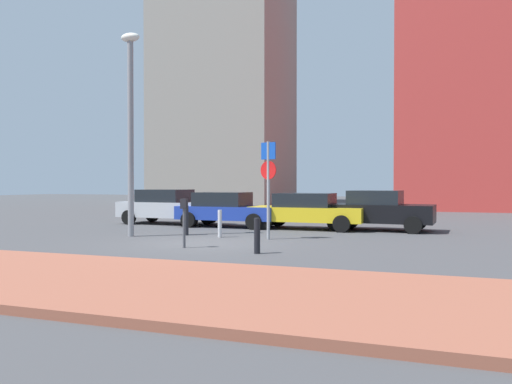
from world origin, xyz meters
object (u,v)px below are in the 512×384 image
object	(u,v)px
parked_car_black	(377,210)
parking_meter	(184,216)
parked_car_silver	(169,206)
traffic_bollard_mid	(257,236)
street_lamp	(131,117)
traffic_bollard_near	(220,224)
parking_sign_post	(268,178)
traffic_bollard_far	(186,220)
parked_car_blue	(227,209)
parked_car_yellow	(307,210)

from	to	relation	value
parked_car_black	parking_meter	distance (m)	8.57
parked_car_silver	traffic_bollard_mid	distance (m)	10.42
street_lamp	traffic_bollard_near	xyz separation A→B (m)	(3.00, 0.74, -3.63)
parking_sign_post	traffic_bollard_near	distance (m)	2.31
traffic_bollard_near	traffic_bollard_mid	distance (m)	4.15
parked_car_black	traffic_bollard_far	bearing A→B (deg)	-145.63
parked_car_blue	parking_sign_post	bearing A→B (deg)	-51.60
traffic_bollard_mid	parking_meter	bearing A→B (deg)	169.88
parked_car_blue	street_lamp	world-z (taller)	street_lamp
parked_car_silver	parked_car_black	size ratio (longest dim) A/B	1.08
street_lamp	traffic_bollard_far	xyz separation A→B (m)	(1.61, 0.98, -3.57)
parked_car_silver	street_lamp	distance (m)	6.31
parked_car_yellow	street_lamp	world-z (taller)	street_lamp
parking_sign_post	traffic_bollard_mid	world-z (taller)	parking_sign_post
street_lamp	traffic_bollard_near	distance (m)	4.77
parking_meter	traffic_bollard_mid	world-z (taller)	parking_meter
parked_car_black	parking_meter	bearing A→B (deg)	-121.84
parked_car_silver	parking_sign_post	xyz separation A→B (m)	(6.19, -4.45, 1.21)
parked_car_yellow	parked_car_black	size ratio (longest dim) A/B	1.06
parked_car_black	street_lamp	distance (m)	9.83
traffic_bollard_far	parking_meter	bearing A→B (deg)	-63.40
parked_car_yellow	parked_car_black	bearing A→B (deg)	7.97
parked_car_black	parking_sign_post	size ratio (longest dim) A/B	1.36
parking_meter	traffic_bollard_near	distance (m)	2.92
parked_car_silver	parked_car_yellow	bearing A→B (deg)	-3.65
parked_car_yellow	street_lamp	distance (m)	7.68
parking_meter	traffic_bollard_mid	size ratio (longest dim) A/B	1.50
street_lamp	parked_car_blue	bearing A→B (deg)	71.21
traffic_bollard_far	parked_car_black	bearing A→B (deg)	34.37
traffic_bollard_near	traffic_bollard_mid	xyz separation A→B (m)	(2.51, -3.30, -0.00)
street_lamp	parked_car_silver	bearing A→B (deg)	105.86
parked_car_silver	parking_meter	world-z (taller)	parked_car_silver
parked_car_yellow	parked_car_blue	bearing A→B (deg)	-178.58
parked_car_silver	street_lamp	xyz separation A→B (m)	(1.47, -5.18, 3.30)
parked_car_blue	traffic_bollard_far	bearing A→B (deg)	-89.64
parked_car_blue	parked_car_silver	bearing A→B (deg)	170.77
traffic_bollard_near	traffic_bollard_far	world-z (taller)	traffic_bollard_far
parking_meter	parking_sign_post	bearing A→B (deg)	61.75
traffic_bollard_far	parked_car_silver	bearing A→B (deg)	126.32
parked_car_yellow	parking_meter	size ratio (longest dim) A/B	3.31
parked_car_yellow	traffic_bollard_far	bearing A→B (deg)	-131.87
parked_car_blue	street_lamp	distance (m)	5.96
parked_car_black	street_lamp	xyz separation A→B (m)	(-7.70, -5.14, 3.30)
parking_sign_post	parking_meter	world-z (taller)	parking_sign_post
parked_car_silver	parked_car_black	xyz separation A→B (m)	(9.17, -0.04, -0.00)
parked_car_silver	parked_car_black	bearing A→B (deg)	-0.22
parked_car_blue	parked_car_black	distance (m)	6.13
parking_sign_post	traffic_bollard_near	world-z (taller)	parking_sign_post
parked_car_black	traffic_bollard_mid	world-z (taller)	parked_car_black
parking_meter	parked_car_black	bearing A→B (deg)	58.16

